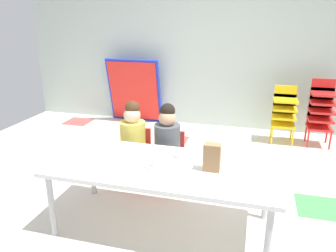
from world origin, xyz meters
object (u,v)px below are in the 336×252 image
(paper_plate_near_edge, at_px, (180,157))
(donut_powdered_on_plate, at_px, (180,155))
(donut_powdered_loose, at_px, (151,166))
(paper_bag_brown, at_px, (212,157))
(folded_activity_table, at_px, (134,91))
(seated_child_middle_seat, at_px, (167,139))
(kid_chair_red_stack, at_px, (321,109))
(craft_table, at_px, (163,170))
(kid_chair_yellow_stack, at_px, (284,111))
(seated_child_near_camera, at_px, (133,136))

(paper_plate_near_edge, distance_m, donut_powdered_on_plate, 0.02)
(paper_plate_near_edge, relative_size, donut_powdered_loose, 1.87)
(paper_bag_brown, xyz_separation_m, paper_plate_near_edge, (-0.30, 0.18, -0.11))
(folded_activity_table, bearing_deg, seated_child_middle_seat, -61.12)
(seated_child_middle_seat, xyz_separation_m, kid_chair_red_stack, (1.71, 1.78, -0.04))
(folded_activity_table, bearing_deg, craft_table, -64.66)
(kid_chair_yellow_stack, bearing_deg, folded_activity_table, 172.51)
(paper_plate_near_edge, bearing_deg, craft_table, -116.55)
(seated_child_near_camera, relative_size, donut_powdered_on_plate, 8.37)
(paper_bag_brown, bearing_deg, seated_child_middle_seat, 130.16)
(donut_powdered_on_plate, bearing_deg, folded_activity_table, 118.64)
(kid_chair_yellow_stack, bearing_deg, seated_child_near_camera, -131.90)
(folded_activity_table, bearing_deg, seated_child_near_camera, -69.40)
(folded_activity_table, xyz_separation_m, donut_powdered_loose, (1.21, -2.80, 0.05))
(donut_powdered_loose, bearing_deg, seated_child_middle_seat, 94.72)
(paper_bag_brown, bearing_deg, kid_chair_yellow_stack, 73.78)
(folded_activity_table, relative_size, paper_bag_brown, 4.94)
(kid_chair_yellow_stack, relative_size, kid_chair_red_stack, 0.87)
(donut_powdered_on_plate, bearing_deg, craft_table, -116.55)
(kid_chair_red_stack, distance_m, donut_powdered_loose, 2.98)
(craft_table, relative_size, donut_powdered_loose, 19.16)
(kid_chair_red_stack, xyz_separation_m, paper_plate_near_edge, (-1.47, -2.23, 0.07))
(craft_table, distance_m, paper_plate_near_edge, 0.22)
(craft_table, distance_m, seated_child_near_camera, 0.81)
(kid_chair_red_stack, distance_m, paper_bag_brown, 2.69)
(craft_table, bearing_deg, kid_chair_red_stack, 56.99)
(kid_chair_red_stack, bearing_deg, paper_bag_brown, -116.10)
(seated_child_near_camera, distance_m, kid_chair_yellow_stack, 2.39)
(seated_child_middle_seat, height_order, donut_powdered_loose, seated_child_middle_seat)
(craft_table, bearing_deg, donut_powdered_loose, -138.59)
(craft_table, relative_size, kid_chair_yellow_stack, 2.30)
(kid_chair_red_stack, height_order, paper_plate_near_edge, kid_chair_red_stack)
(kid_chair_yellow_stack, distance_m, paper_plate_near_edge, 2.44)
(seated_child_middle_seat, xyz_separation_m, paper_plate_near_edge, (0.23, -0.45, 0.03))
(craft_table, relative_size, paper_plate_near_edge, 10.22)
(folded_activity_table, bearing_deg, kid_chair_yellow_stack, -7.49)
(craft_table, xyz_separation_m, kid_chair_yellow_stack, (1.09, 2.42, -0.08))
(kid_chair_yellow_stack, bearing_deg, seated_child_middle_seat, -124.63)
(donut_powdered_on_plate, bearing_deg, seated_child_middle_seat, 117.52)
(kid_chair_yellow_stack, relative_size, donut_powdered_loose, 8.33)
(folded_activity_table, distance_m, paper_plate_near_edge, 2.89)
(paper_bag_brown, bearing_deg, kid_chair_red_stack, 63.90)
(folded_activity_table, distance_m, donut_powdered_loose, 3.05)
(paper_plate_near_edge, bearing_deg, seated_child_middle_seat, 117.52)
(craft_table, bearing_deg, seated_child_near_camera, 128.52)
(craft_table, xyz_separation_m, kid_chair_red_stack, (1.57, 2.42, -0.02))
(kid_chair_yellow_stack, xyz_separation_m, kid_chair_red_stack, (0.48, 0.00, 0.06))
(craft_table, distance_m, folded_activity_table, 3.02)
(craft_table, relative_size, seated_child_near_camera, 2.00)
(seated_child_middle_seat, bearing_deg, seated_child_near_camera, 180.00)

